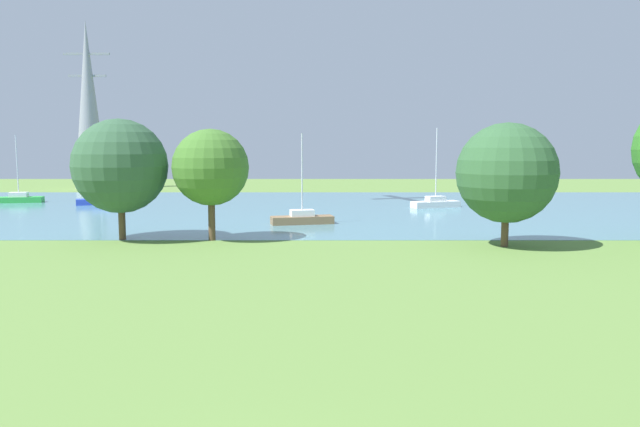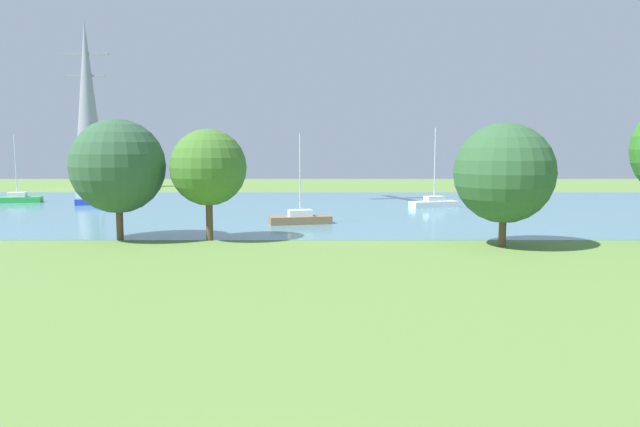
{
  "view_description": "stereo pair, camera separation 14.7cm",
  "coord_description": "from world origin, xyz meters",
  "px_view_note": "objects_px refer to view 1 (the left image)",
  "views": [
    {
      "loc": [
        1.36,
        -8.46,
        6.06
      ],
      "look_at": [
        1.47,
        19.08,
        2.97
      ],
      "focal_mm": 34.05,
      "sensor_mm": 36.0,
      "label": 1
    },
    {
      "loc": [
        1.5,
        -8.46,
        6.06
      ],
      "look_at": [
        1.47,
        19.08,
        2.97
      ],
      "focal_mm": 34.05,
      "sensor_mm": 36.0,
      "label": 2
    }
  ],
  "objects_px": {
    "sailboat_brown": "(300,218)",
    "tree_east_far": "(208,168)",
    "tree_mid_shore": "(117,166)",
    "electricity_pylon": "(86,105)",
    "tree_west_far": "(504,173)",
    "sailboat_green": "(16,198)",
    "sailboat_blue": "(98,200)",
    "sailboat_white": "(433,203)"
  },
  "relations": [
    {
      "from": "sailboat_white",
      "to": "electricity_pylon",
      "type": "xyz_separation_m",
      "value": [
        -43.81,
        26.74,
        11.25
      ]
    },
    {
      "from": "sailboat_brown",
      "to": "tree_west_far",
      "type": "bearing_deg",
      "value": -39.98
    },
    {
      "from": "tree_west_far",
      "to": "electricity_pylon",
      "type": "relative_size",
      "value": 0.32
    },
    {
      "from": "tree_mid_shore",
      "to": "tree_east_far",
      "type": "relative_size",
      "value": 1.09
    },
    {
      "from": "sailboat_brown",
      "to": "tree_east_far",
      "type": "height_order",
      "value": "tree_east_far"
    },
    {
      "from": "sailboat_brown",
      "to": "tree_mid_shore",
      "type": "relative_size",
      "value": 0.9
    },
    {
      "from": "sailboat_white",
      "to": "tree_west_far",
      "type": "distance_m",
      "value": 23.51
    },
    {
      "from": "sailboat_white",
      "to": "tree_west_far",
      "type": "xyz_separation_m",
      "value": [
        -0.23,
        -23.17,
        3.96
      ]
    },
    {
      "from": "tree_mid_shore",
      "to": "tree_west_far",
      "type": "distance_m",
      "value": 24.04
    },
    {
      "from": "sailboat_brown",
      "to": "tree_east_far",
      "type": "distance_m",
      "value": 10.66
    },
    {
      "from": "tree_mid_shore",
      "to": "electricity_pylon",
      "type": "xyz_separation_m",
      "value": [
        -19.68,
        47.32,
        6.97
      ]
    },
    {
      "from": "sailboat_green",
      "to": "electricity_pylon",
      "type": "xyz_separation_m",
      "value": [
        -0.32,
        21.68,
        11.25
      ]
    },
    {
      "from": "sailboat_brown",
      "to": "tree_west_far",
      "type": "relative_size",
      "value": 0.94
    },
    {
      "from": "sailboat_blue",
      "to": "tree_west_far",
      "type": "bearing_deg",
      "value": -37.78
    },
    {
      "from": "sailboat_white",
      "to": "sailboat_brown",
      "type": "xyz_separation_m",
      "value": [
        -12.75,
        -12.67,
        -0.01
      ]
    },
    {
      "from": "sailboat_brown",
      "to": "sailboat_blue",
      "type": "bearing_deg",
      "value": 143.58
    },
    {
      "from": "tree_mid_shore",
      "to": "sailboat_green",
      "type": "bearing_deg",
      "value": 127.06
    },
    {
      "from": "sailboat_blue",
      "to": "sailboat_brown",
      "type": "relative_size",
      "value": 0.96
    },
    {
      "from": "sailboat_green",
      "to": "tree_east_far",
      "type": "relative_size",
      "value": 1.0
    },
    {
      "from": "electricity_pylon",
      "to": "sailboat_brown",
      "type": "bearing_deg",
      "value": -51.76
    },
    {
      "from": "tree_east_far",
      "to": "electricity_pylon",
      "type": "distance_m",
      "value": 54.34
    },
    {
      "from": "sailboat_white",
      "to": "sailboat_brown",
      "type": "height_order",
      "value": "sailboat_white"
    },
    {
      "from": "sailboat_brown",
      "to": "electricity_pylon",
      "type": "relative_size",
      "value": 0.3
    },
    {
      "from": "sailboat_brown",
      "to": "tree_west_far",
      "type": "height_order",
      "value": "tree_west_far"
    },
    {
      "from": "tree_east_far",
      "to": "tree_west_far",
      "type": "xyz_separation_m",
      "value": [
        18.09,
        -2.44,
        -0.24
      ]
    },
    {
      "from": "tree_west_far",
      "to": "sailboat_white",
      "type": "bearing_deg",
      "value": 89.44
    },
    {
      "from": "sailboat_blue",
      "to": "sailboat_brown",
      "type": "height_order",
      "value": "sailboat_brown"
    },
    {
      "from": "sailboat_white",
      "to": "tree_east_far",
      "type": "distance_m",
      "value": 27.97
    },
    {
      "from": "sailboat_brown",
      "to": "sailboat_green",
      "type": "bearing_deg",
      "value": 150.03
    },
    {
      "from": "sailboat_brown",
      "to": "electricity_pylon",
      "type": "bearing_deg",
      "value": 128.24
    },
    {
      "from": "tree_mid_shore",
      "to": "sailboat_white",
      "type": "bearing_deg",
      "value": 40.47
    },
    {
      "from": "sailboat_green",
      "to": "tree_mid_shore",
      "type": "distance_m",
      "value": 32.42
    },
    {
      "from": "sailboat_green",
      "to": "sailboat_blue",
      "type": "height_order",
      "value": "sailboat_green"
    },
    {
      "from": "sailboat_green",
      "to": "electricity_pylon",
      "type": "distance_m",
      "value": 24.43
    },
    {
      "from": "sailboat_white",
      "to": "tree_east_far",
      "type": "relative_size",
      "value": 1.09
    },
    {
      "from": "sailboat_blue",
      "to": "electricity_pylon",
      "type": "distance_m",
      "value": 28.07
    },
    {
      "from": "sailboat_blue",
      "to": "tree_west_far",
      "type": "height_order",
      "value": "tree_west_far"
    },
    {
      "from": "tree_mid_shore",
      "to": "tree_east_far",
      "type": "distance_m",
      "value": 5.82
    },
    {
      "from": "sailboat_blue",
      "to": "tree_mid_shore",
      "type": "bearing_deg",
      "value": -67.34
    },
    {
      "from": "sailboat_white",
      "to": "sailboat_green",
      "type": "bearing_deg",
      "value": 173.36
    },
    {
      "from": "sailboat_blue",
      "to": "tree_east_far",
      "type": "xyz_separation_m",
      "value": [
        15.65,
        -23.71,
        4.21
      ]
    },
    {
      "from": "sailboat_white",
      "to": "electricity_pylon",
      "type": "height_order",
      "value": "electricity_pylon"
    }
  ]
}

